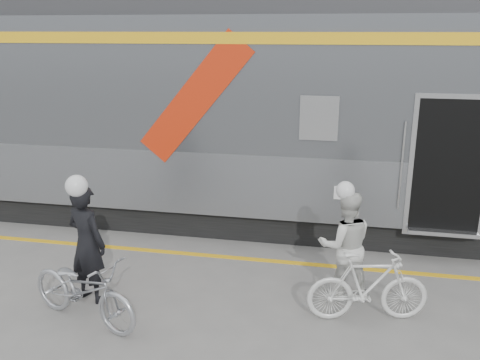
% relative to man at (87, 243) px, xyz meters
% --- Properties ---
extents(ground, '(90.00, 90.00, 0.00)m').
position_rel_man_xyz_m(ground, '(1.67, -0.50, -0.82)').
color(ground, slate).
rests_on(ground, ground).
extents(train, '(24.00, 3.17, 4.10)m').
position_rel_man_xyz_m(train, '(2.72, 3.69, 1.23)').
color(train, black).
rests_on(train, ground).
extents(safety_strip, '(24.00, 0.12, 0.01)m').
position_rel_man_xyz_m(safety_strip, '(1.67, 1.65, -0.82)').
color(safety_strip, yellow).
rests_on(safety_strip, ground).
extents(man, '(0.70, 0.57, 1.64)m').
position_rel_man_xyz_m(man, '(0.00, 0.00, 0.00)').
color(man, black).
rests_on(man, ground).
extents(bicycle_left, '(1.83, 1.14, 0.91)m').
position_rel_man_xyz_m(bicycle_left, '(0.20, -0.55, -0.37)').
color(bicycle_left, '#AEB0B6').
rests_on(bicycle_left, ground).
extents(woman, '(0.85, 0.72, 1.53)m').
position_rel_man_xyz_m(woman, '(3.40, 0.75, -0.06)').
color(woman, silver).
rests_on(woman, ground).
extents(bicycle_right, '(1.60, 0.75, 0.93)m').
position_rel_man_xyz_m(bicycle_right, '(3.70, 0.20, -0.36)').
color(bicycle_right, silver).
rests_on(bicycle_right, ground).
extents(helmet_man, '(0.29, 0.29, 0.29)m').
position_rel_man_xyz_m(helmet_man, '(0.00, 0.00, 0.97)').
color(helmet_man, white).
rests_on(helmet_man, man).
extents(helmet_woman, '(0.24, 0.24, 0.24)m').
position_rel_man_xyz_m(helmet_woman, '(3.40, 0.75, 0.83)').
color(helmet_woman, white).
rests_on(helmet_woman, woman).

